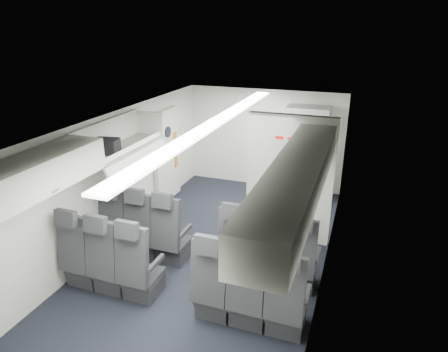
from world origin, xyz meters
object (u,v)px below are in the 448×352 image
Objects in this scene: galley_unit at (305,152)px; seat_row_mid at (175,280)px; flight_attendant at (261,165)px; carry_on_bag at (106,146)px; boarding_door at (166,156)px; seat_row_front at (203,245)px.

seat_row_mid is at bearing -102.88° from galley_unit.
carry_on_bag is at bearing 147.15° from flight_attendant.
boarding_door is at bearing 100.19° from flight_attendant.
carry_on_bag reaches higher than boarding_door.
boarding_door reaches higher than flight_attendant.
seat_row_front is 3.43m from galley_unit.
galley_unit is 5.33× the size of carry_on_bag.
seat_row_front is 1.86× the size of flight_attendant.
boarding_door is 1.91m from flight_attendant.
boarding_door is at bearing -155.72° from galley_unit.
galley_unit is at bearing 73.72° from seat_row_front.
seat_row_front is at bearing -8.44° from carry_on_bag.
flight_attendant is at bearing 83.86° from seat_row_front.
flight_attendant is at bearing -127.56° from galley_unit.
carry_on_bag is (-1.70, -2.41, 0.89)m from flight_attendant.
galley_unit is at bearing 24.28° from boarding_door.
seat_row_front and seat_row_mid have the same top height.
galley_unit is (0.95, 4.15, 0.55)m from seat_row_mid.
seat_row_front is 1.75× the size of galley_unit.
galley_unit is at bearing -35.23° from flight_attendant.
seat_row_front is 0.90m from seat_row_mid.
seat_row_front is 9.34× the size of carry_on_bag.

